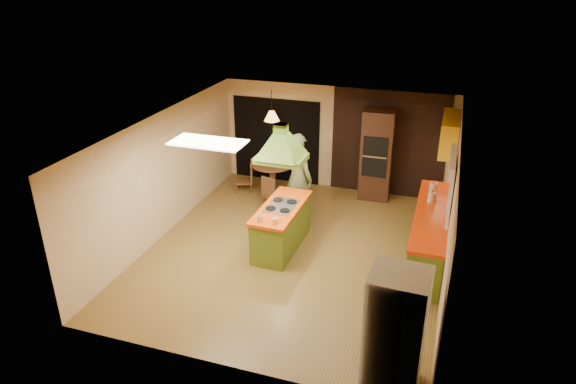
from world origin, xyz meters
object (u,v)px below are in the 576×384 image
(canister_large, at_px, (433,188))
(kitchen_island, at_px, (281,226))
(dining_table, at_px, (273,172))
(man, at_px, (298,178))
(refrigerator, at_px, (395,332))
(wall_oven, at_px, (377,155))

(canister_large, bearing_deg, kitchen_island, -152.94)
(kitchen_island, xyz_separation_m, canister_large, (2.70, 1.38, 0.59))
(dining_table, bearing_deg, man, -49.87)
(dining_table, bearing_deg, canister_large, -15.30)
(kitchen_island, bearing_deg, man, 93.63)
(refrigerator, bearing_deg, canister_large, 91.32)
(kitchen_island, distance_m, wall_oven, 3.23)
(dining_table, distance_m, canister_large, 3.90)
(refrigerator, distance_m, wall_oven, 5.97)
(man, distance_m, refrigerator, 4.92)
(man, height_order, canister_large, man)
(kitchen_island, height_order, dining_table, kitchen_island)
(man, height_order, dining_table, man)
(kitchen_island, bearing_deg, refrigerator, -48.48)
(wall_oven, relative_size, canister_large, 8.81)
(kitchen_island, xyz_separation_m, refrigerator, (2.51, -2.97, 0.43))
(man, bearing_deg, wall_oven, -107.45)
(kitchen_island, bearing_deg, dining_table, 114.63)
(wall_oven, bearing_deg, dining_table, -170.79)
(refrigerator, bearing_deg, man, 125.14)
(kitchen_island, height_order, man, man)
(refrigerator, relative_size, canister_large, 7.28)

